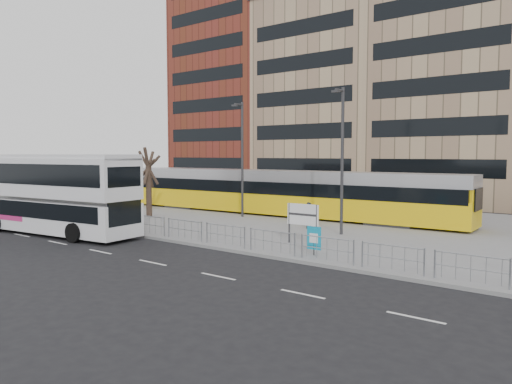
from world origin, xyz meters
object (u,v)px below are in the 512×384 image
Objects in this scene: lamp_post_east at (342,155)px; traffic_light_west at (123,195)px; ad_panel at (314,239)px; station_sign at (303,216)px; pedestrian at (309,215)px; lamp_post_west at (242,155)px; double_decker_bus at (54,191)px; tram at (276,192)px; bare_tree at (148,146)px.

traffic_light_west is at bearing -158.16° from lamp_post_east.
station_sign is at bearing 131.33° from ad_panel.
lamp_post_west is at bearing 89.74° from pedestrian.
station_sign is 0.25× the size of lamp_post_west.
ad_panel is at bearing -72.03° from lamp_post_east.
double_decker_bus is at bearing -159.96° from station_sign.
station_sign is at bearing -136.90° from pedestrian.
station_sign is 5.13m from lamp_post_east.
traffic_light_west is at bearing 74.23° from double_decker_bus.
tram is 11.69m from traffic_light_west.
tram is 7.38m from pedestrian.
station_sign is at bearing -8.41° from traffic_light_west.
tram is at bearing 130.42° from ad_panel.
station_sign is at bearing -34.35° from lamp_post_west.
tram is at bearing 51.62° from traffic_light_west.
bare_tree reaches higher than traffic_light_west.
station_sign is 5.69m from pedestrian.
pedestrian is 13.88m from bare_tree.
tram is 12.70m from station_sign.
traffic_light_west is at bearing 134.47° from pedestrian.
traffic_light_west reaches higher than ad_panel.
lamp_post_east is (8.63, -5.27, 2.91)m from tram.
ad_panel is 0.16× the size of lamp_post_west.
lamp_post_east is at bearing 27.87° from double_decker_bus.
ad_panel is at bearing 6.10° from double_decker_bus.
ad_panel is 7.48m from lamp_post_east.
station_sign is 0.68× the size of traffic_light_west.
lamp_post_west reaches higher than double_decker_bus.
traffic_light_west is (-13.43, -1.34, 0.51)m from station_sign.
ad_panel is 18.86m from bare_tree.
ad_panel is 0.81× the size of pedestrian.
ad_panel is 8.45m from pedestrian.
lamp_post_west reaches higher than lamp_post_east.
traffic_light_west is at bearing -176.72° from station_sign.
bare_tree is at bearing 167.81° from station_sign.
lamp_post_west reaches higher than tram.
ad_panel is 0.18× the size of bare_tree.
lamp_post_west is at bearing 64.30° from double_decker_bus.
double_decker_bus is at bearing -108.60° from lamp_post_west.
lamp_post_east is at bearing -34.23° from tram.
lamp_post_west reaches higher than traffic_light_west.
pedestrian is (-4.74, 7.00, 0.05)m from ad_panel.
double_decker_bus reaches higher than ad_panel.
double_decker_bus is 1.45× the size of lamp_post_east.
lamp_post_east reaches higher than traffic_light_west.
pedestrian is at bearing 121.48° from ad_panel.
station_sign is at bearing -9.76° from bare_tree.
lamp_post_west is at bearing 140.80° from ad_panel.
tram is at bearing 62.99° from double_decker_bus.
double_decker_bus is at bearing -169.39° from ad_panel.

